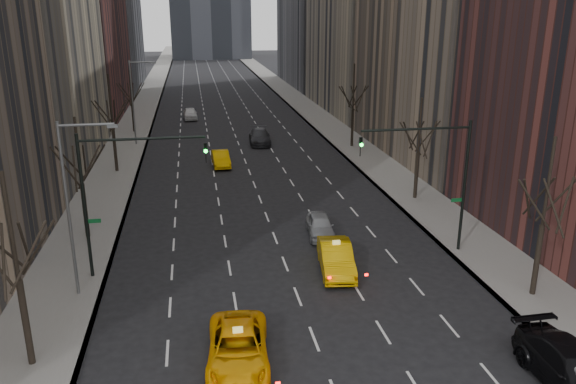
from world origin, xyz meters
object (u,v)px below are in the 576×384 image
taxi_sedan (336,258)px  silver_sedan_ahead (320,225)px  taxi_suv (238,348)px  parked_suv_black (574,370)px

taxi_sedan → silver_sedan_ahead: (0.31, 5.36, -0.13)m
taxi_suv → taxi_sedan: size_ratio=1.09×
silver_sedan_ahead → parked_suv_black: size_ratio=0.70×
taxi_sedan → parked_suv_black: 13.38m
taxi_sedan → silver_sedan_ahead: bearing=93.8°
parked_suv_black → taxi_sedan: bearing=118.0°
taxi_suv → silver_sedan_ahead: bearing=68.7°
silver_sedan_ahead → taxi_suv: bearing=-110.1°
taxi_suv → silver_sedan_ahead: (6.53, 13.28, -0.06)m
taxi_suv → parked_suv_black: bearing=-11.9°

